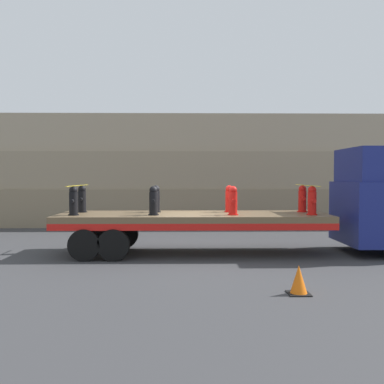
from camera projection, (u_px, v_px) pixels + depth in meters
ground_plane at (193, 253)px, 13.59m from camera, size 120.00×120.00×0.00m
rock_cliff at (190, 171)px, 21.87m from camera, size 60.00×3.30×5.48m
truck_cab at (382, 202)px, 13.63m from camera, size 2.41×2.73×3.35m
flatbed_trailer at (176, 221)px, 13.55m from camera, size 8.47×2.56×1.27m
fire_hydrant_black_near_0 at (73, 201)px, 12.93m from camera, size 0.32×0.53×0.89m
fire_hydrant_black_far_0 at (82, 199)px, 14.01m from camera, size 0.32×0.53×0.89m
fire_hydrant_black_near_1 at (153, 201)px, 12.97m from camera, size 0.32×0.53×0.89m
fire_hydrant_black_far_1 at (156, 199)px, 14.05m from camera, size 0.32×0.53×0.89m
fire_hydrant_red_near_2 at (233, 201)px, 13.01m from camera, size 0.32×0.53×0.89m
fire_hydrant_red_far_2 at (229, 199)px, 14.09m from camera, size 0.32×0.53×0.89m
fire_hydrant_red_near_3 at (312, 201)px, 13.05m from camera, size 0.32×0.53×0.89m
fire_hydrant_red_far_3 at (302, 199)px, 14.13m from camera, size 0.32×0.53×0.89m
cargo_strap_rear at (78, 186)px, 13.45m from camera, size 0.05×2.65×0.01m
cargo_strap_middle at (307, 185)px, 13.57m from camera, size 0.05×2.65×0.01m
traffic_cone at (299, 280)px, 8.89m from camera, size 0.46×0.46×0.61m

